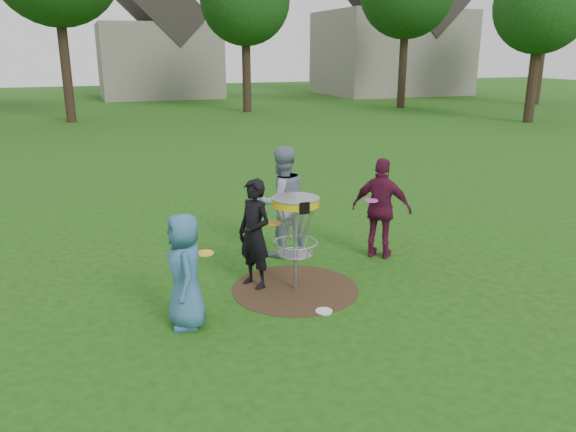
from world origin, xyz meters
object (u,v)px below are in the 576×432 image
object	(u,v)px
player_maroon	(382,209)
disc_golf_basket	(296,221)
player_black	(254,234)
player_blue	(185,271)
player_grey	(282,202)

from	to	relation	value
player_maroon	disc_golf_basket	size ratio (longest dim) A/B	1.19
player_black	disc_golf_basket	bearing A→B (deg)	32.33
player_black	player_maroon	xyz separation A→B (m)	(2.26, 0.43, 0.03)
player_blue	player_maroon	distance (m)	3.64
player_blue	player_black	size ratio (longest dim) A/B	0.91
player_black	player_blue	bearing A→B (deg)	-78.12
player_maroon	disc_golf_basket	distance (m)	1.93
player_black	disc_golf_basket	xyz separation A→B (m)	(0.50, -0.31, 0.23)
player_blue	player_black	world-z (taller)	player_black
player_blue	player_maroon	xyz separation A→B (m)	(3.40, 1.30, 0.10)
player_blue	player_grey	distance (m)	2.74
player_grey	player_maroon	xyz separation A→B (m)	(1.47, -0.64, -0.09)
disc_golf_basket	player_black	bearing A→B (deg)	147.80
player_black	disc_golf_basket	world-z (taller)	player_black
player_grey	player_black	bearing A→B (deg)	45.93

